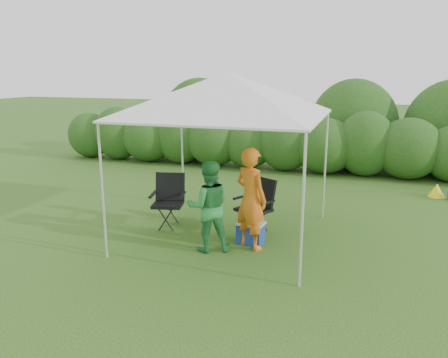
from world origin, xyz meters
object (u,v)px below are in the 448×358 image
(canopy, at_px, (228,94))
(chair_right, at_px, (257,202))
(woman, at_px, (209,206))
(chair_left, at_px, (169,197))
(cooler, at_px, (251,233))
(man, at_px, (251,199))

(canopy, bearing_deg, chair_right, 38.03)
(chair_right, relative_size, woman, 0.66)
(chair_left, relative_size, cooler, 2.06)
(man, bearing_deg, cooler, -47.84)
(cooler, bearing_deg, woman, -133.08)
(canopy, xyz_separation_m, woman, (-0.09, -0.71, -1.72))
(chair_right, relative_size, cooler, 2.05)
(chair_left, relative_size, woman, 0.66)
(canopy, xyz_separation_m, man, (0.52, -0.40, -1.63))
(canopy, bearing_deg, chair_left, 172.10)
(canopy, distance_m, chair_left, 2.26)
(woman, xyz_separation_m, cooler, (0.57, 0.48, -0.55))
(man, bearing_deg, woman, 56.58)
(canopy, relative_size, man, 1.85)
(chair_right, relative_size, man, 0.58)
(chair_right, height_order, man, man)
(cooler, bearing_deg, canopy, 161.71)
(chair_left, bearing_deg, woman, -51.31)
(canopy, bearing_deg, cooler, -25.44)
(chair_left, xyz_separation_m, woman, (1.12, -0.88, 0.18))
(cooler, bearing_deg, chair_right, 100.78)
(chair_right, distance_m, man, 0.80)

